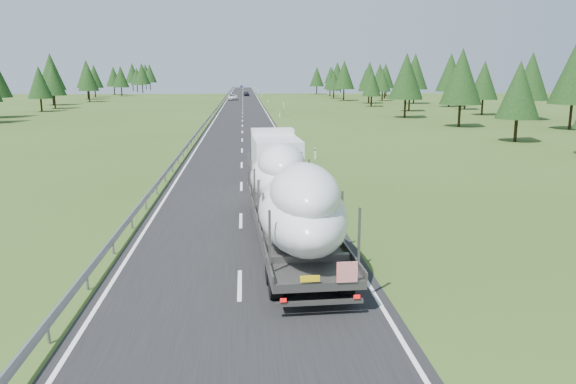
{
  "coord_description": "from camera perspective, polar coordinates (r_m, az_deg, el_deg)",
  "views": [
    {
      "loc": [
        0.25,
        -18.97,
        7.4
      ],
      "look_at": [
        2.18,
        5.69,
        2.18
      ],
      "focal_mm": 35.0,
      "sensor_mm": 36.0,
      "label": 1
    }
  ],
  "objects": [
    {
      "name": "highway_sign",
      "position": [
        99.37,
        -0.46,
        8.68
      ],
      "size": [
        0.08,
        0.9,
        2.6
      ],
      "color": "slate",
      "rests_on": "ground"
    },
    {
      "name": "distant_car_dark",
      "position": [
        195.6,
        -4.26,
        9.94
      ],
      "size": [
        2.19,
        4.78,
        1.59
      ],
      "primitive_type": "imported",
      "rotation": [
        0.0,
        0.0,
        0.07
      ],
      "color": "black",
      "rests_on": "ground"
    },
    {
      "name": "ground",
      "position": [
        20.36,
        -4.93,
        -9.44
      ],
      "size": [
        400.0,
        400.0,
        0.0
      ],
      "primitive_type": "plane",
      "color": "#2E4617",
      "rests_on": "ground"
    },
    {
      "name": "tree_line_right",
      "position": [
        130.06,
        13.3,
        11.36
      ],
      "size": [
        27.1,
        299.41,
        12.52
      ],
      "color": "black",
      "rests_on": "ground"
    },
    {
      "name": "guardrail",
      "position": [
        119.23,
        -7.21,
        8.55
      ],
      "size": [
        0.1,
        400.0,
        0.76
      ],
      "color": "slate",
      "rests_on": "ground"
    },
    {
      "name": "road_surface",
      "position": [
        119.2,
        -4.63,
        8.32
      ],
      "size": [
        10.0,
        400.0,
        0.02
      ],
      "primitive_type": "cube",
      "color": "black",
      "rests_on": "ground"
    },
    {
      "name": "marker_posts",
      "position": [
        174.21,
        -2.45,
        9.64
      ],
      "size": [
        0.13,
        350.08,
        1.0
      ],
      "color": "silver",
      "rests_on": "ground"
    },
    {
      "name": "distant_car_blue",
      "position": [
        318.64,
        -4.75,
        10.66
      ],
      "size": [
        1.52,
        4.0,
        1.3
      ],
      "primitive_type": "imported",
      "rotation": [
        0.0,
        0.0,
        0.04
      ],
      "color": "#172042",
      "rests_on": "ground"
    },
    {
      "name": "distant_van",
      "position": [
        164.77,
        -5.66,
        9.57
      ],
      "size": [
        2.92,
        6.16,
        1.7
      ],
      "primitive_type": "imported",
      "rotation": [
        0.0,
        0.0,
        0.02
      ],
      "color": "silver",
      "rests_on": "ground"
    },
    {
      "name": "tree_line_left",
      "position": [
        148.14,
        -22.21,
        10.96
      ],
      "size": [
        15.28,
        300.23,
        12.31
      ],
      "color": "black",
      "rests_on": "ground"
    },
    {
      "name": "boat_truck",
      "position": [
        26.05,
        -0.14,
        0.8
      ],
      "size": [
        3.6,
        21.24,
        4.33
      ],
      "color": "silver",
      "rests_on": "ground"
    }
  ]
}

